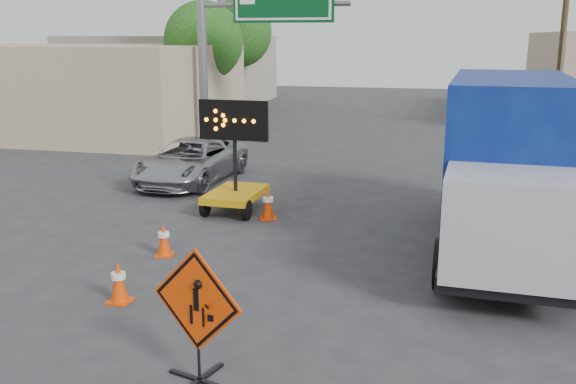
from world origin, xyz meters
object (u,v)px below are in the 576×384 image
at_px(construction_sign, 197,313).
at_px(arrow_board, 236,187).
at_px(box_truck, 506,175).
at_px(pickup_truck, 191,161).

relative_size(construction_sign, arrow_board, 0.64).
xyz_separation_m(arrow_board, box_truck, (6.41, -1.58, 0.98)).
height_order(arrow_board, box_truck, box_truck).
xyz_separation_m(arrow_board, pickup_truck, (-2.41, 2.91, 0.02)).
distance_m(arrow_board, box_truck, 6.68).
bearing_deg(construction_sign, box_truck, 73.77).
xyz_separation_m(construction_sign, pickup_truck, (-4.62, 11.06, -0.31)).
distance_m(construction_sign, arrow_board, 8.44).
bearing_deg(arrow_board, pickup_truck, 132.02).
bearing_deg(pickup_truck, box_truck, -23.54).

